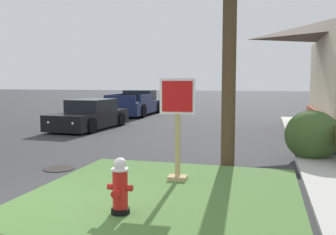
{
  "coord_description": "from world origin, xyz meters",
  "views": [
    {
      "loc": [
        3.62,
        -4.79,
        1.99
      ],
      "look_at": [
        1.38,
        3.47,
        1.17
      ],
      "focal_mm": 39.56,
      "sensor_mm": 36.0,
      "label": 1
    }
  ],
  "objects": [
    {
      "name": "ground_plane",
      "position": [
        0.0,
        0.0,
        0.0
      ],
      "size": [
        160.0,
        160.0,
        0.0
      ],
      "primitive_type": "plane",
      "color": "#333335"
    },
    {
      "name": "fire_hydrant",
      "position": [
        1.58,
        0.07,
        0.47
      ],
      "size": [
        0.38,
        0.34,
        0.82
      ],
      "color": "black",
      "rests_on": "grass_corner_patch"
    },
    {
      "name": "parked_sedan_black",
      "position": [
        -3.74,
        9.55,
        0.54
      ],
      "size": [
        2.0,
        4.4,
        1.25
      ],
      "color": "black",
      "rests_on": "ground"
    },
    {
      "name": "manhole_cover",
      "position": [
        -0.98,
        2.59,
        0.01
      ],
      "size": [
        0.7,
        0.7,
        0.02
      ],
      "primitive_type": "cylinder",
      "color": "black",
      "rests_on": "ground"
    },
    {
      "name": "grass_corner_patch",
      "position": [
        1.92,
        1.28,
        0.04
      ],
      "size": [
        4.57,
        4.58,
        0.08
      ],
      "primitive_type": "cube",
      "color": "#477033",
      "rests_on": "ground"
    },
    {
      "name": "sidewalk_strip",
      "position": [
        5.41,
        6.18,
        0.06
      ],
      "size": [
        2.2,
        19.61,
        0.12
      ],
      "primitive_type": "cube",
      "color": "#B2AFA8",
      "rests_on": "ground"
    },
    {
      "name": "shrub_by_curb",
      "position": [
        4.72,
        5.11,
        0.64
      ],
      "size": [
        1.35,
        1.35,
        1.28
      ],
      "primitive_type": "ellipsoid",
      "color": "#3B5927",
      "rests_on": "ground"
    },
    {
      "name": "pickup_truck_navy",
      "position": [
        -4.12,
        16.37,
        0.62
      ],
      "size": [
        2.25,
        5.62,
        1.48
      ],
      "color": "#19234C",
      "rests_on": "ground"
    },
    {
      "name": "stop_sign",
      "position": [
        1.94,
        2.08,
        1.02
      ],
      "size": [
        0.69,
        0.3,
        1.98
      ],
      "color": "tan",
      "rests_on": "grass_corner_patch"
    }
  ]
}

